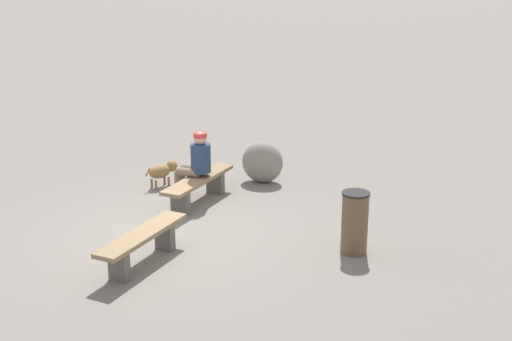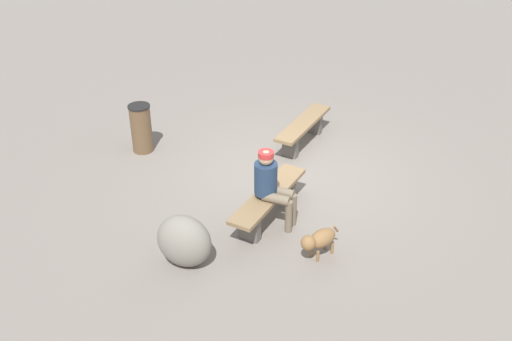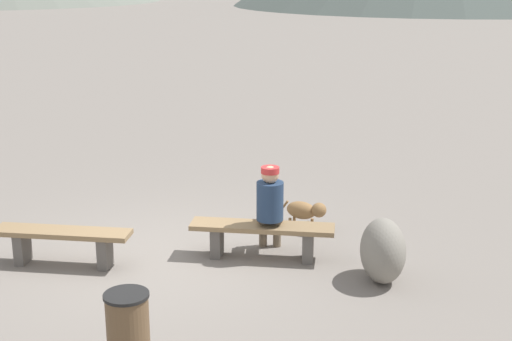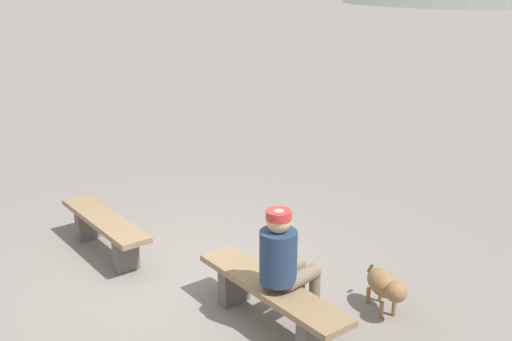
{
  "view_description": "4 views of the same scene",
  "coord_description": "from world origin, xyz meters",
  "px_view_note": "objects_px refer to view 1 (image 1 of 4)",
  "views": [
    {
      "loc": [
        -9.37,
        -3.69,
        4.16
      ],
      "look_at": [
        1.1,
        -1.15,
        0.75
      ],
      "focal_mm": 47.67,
      "sensor_mm": 36.0,
      "label": 1
    },
    {
      "loc": [
        8.7,
        1.94,
        5.46
      ],
      "look_at": [
        0.65,
        -0.46,
        0.41
      ],
      "focal_mm": 41.54,
      "sensor_mm": 36.0,
      "label": 2
    },
    {
      "loc": [
        0.57,
        -8.66,
        3.7
      ],
      "look_at": [
        1.4,
        1.74,
        0.68
      ],
      "focal_mm": 49.56,
      "sensor_mm": 36.0,
      "label": 3
    },
    {
      "loc": [
        4.49,
        -4.03,
        3.26
      ],
      "look_at": [
        -0.32,
        1.69,
        0.82
      ],
      "focal_mm": 42.13,
      "sensor_mm": 36.0,
      "label": 4
    }
  ],
  "objects_px": {
    "seated_person": "(196,161)",
    "boulder": "(263,162)",
    "bench_right": "(198,185)",
    "trash_bin": "(355,222)",
    "bench_left": "(143,241)",
    "dog": "(163,171)"
  },
  "relations": [
    {
      "from": "trash_bin",
      "to": "boulder",
      "type": "height_order",
      "value": "trash_bin"
    },
    {
      "from": "bench_left",
      "to": "seated_person",
      "type": "xyz_separation_m",
      "value": [
        2.67,
        0.09,
        0.4
      ]
    },
    {
      "from": "bench_left",
      "to": "bench_right",
      "type": "relative_size",
      "value": 0.94
    },
    {
      "from": "bench_left",
      "to": "bench_right",
      "type": "height_order",
      "value": "bench_left"
    },
    {
      "from": "trash_bin",
      "to": "boulder",
      "type": "distance_m",
      "value": 3.51
    },
    {
      "from": "bench_left",
      "to": "trash_bin",
      "type": "bearing_deg",
      "value": -56.51
    },
    {
      "from": "bench_right",
      "to": "seated_person",
      "type": "xyz_separation_m",
      "value": [
        0.11,
        0.06,
        0.41
      ]
    },
    {
      "from": "bench_left",
      "to": "trash_bin",
      "type": "distance_m",
      "value": 3.05
    },
    {
      "from": "trash_bin",
      "to": "boulder",
      "type": "bearing_deg",
      "value": 35.59
    },
    {
      "from": "bench_left",
      "to": "seated_person",
      "type": "height_order",
      "value": "seated_person"
    },
    {
      "from": "bench_left",
      "to": "dog",
      "type": "bearing_deg",
      "value": 28.67
    },
    {
      "from": "bench_right",
      "to": "boulder",
      "type": "xyz_separation_m",
      "value": [
        1.39,
        -0.83,
        0.06
      ]
    },
    {
      "from": "bench_right",
      "to": "trash_bin",
      "type": "xyz_separation_m",
      "value": [
        -1.46,
        -2.87,
        0.13
      ]
    },
    {
      "from": "dog",
      "to": "trash_bin",
      "type": "xyz_separation_m",
      "value": [
        -2.17,
        -3.81,
        0.16
      ]
    },
    {
      "from": "bench_right",
      "to": "boulder",
      "type": "relative_size",
      "value": 2.41
    },
    {
      "from": "seated_person",
      "to": "bench_right",
      "type": "bearing_deg",
      "value": -142.82
    },
    {
      "from": "seated_person",
      "to": "boulder",
      "type": "bearing_deg",
      "value": -28.49
    },
    {
      "from": "bench_left",
      "to": "dog",
      "type": "height_order",
      "value": "bench_left"
    },
    {
      "from": "dog",
      "to": "trash_bin",
      "type": "relative_size",
      "value": 0.66
    },
    {
      "from": "trash_bin",
      "to": "boulder",
      "type": "relative_size",
      "value": 1.17
    },
    {
      "from": "seated_person",
      "to": "dog",
      "type": "height_order",
      "value": "seated_person"
    },
    {
      "from": "boulder",
      "to": "seated_person",
      "type": "bearing_deg",
      "value": 145.27
    }
  ]
}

